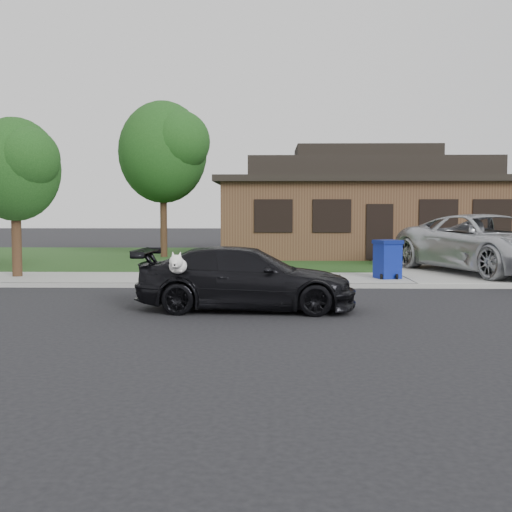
{
  "coord_description": "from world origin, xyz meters",
  "views": [
    {
      "loc": [
        -0.12,
        -13.26,
        2.03
      ],
      "look_at": [
        -0.41,
        -0.13,
        1.1
      ],
      "focal_mm": 45.0,
      "sensor_mm": 36.0,
      "label": 1
    }
  ],
  "objects": [
    {
      "name": "curb",
      "position": [
        0.0,
        3.5,
        0.06
      ],
      "size": [
        60.0,
        0.12,
        0.12
      ],
      "primitive_type": "cube",
      "color": "gray",
      "rests_on": "ground"
    },
    {
      "name": "tree_0",
      "position": [
        -4.34,
        12.88,
        4.48
      ],
      "size": [
        3.78,
        3.6,
        6.34
      ],
      "color": "#332114",
      "rests_on": "ground"
    },
    {
      "name": "recycling_bin",
      "position": [
        3.2,
        4.87,
        0.67
      ],
      "size": [
        0.84,
        0.84,
        1.08
      ],
      "rotation": [
        0.0,
        0.0,
        0.38
      ],
      "color": "navy",
      "rests_on": "sidewalk"
    },
    {
      "name": "house",
      "position": [
        4.0,
        15.0,
        2.13
      ],
      "size": [
        12.6,
        8.6,
        4.65
      ],
      "color": "#422B1C",
      "rests_on": "ground"
    },
    {
      "name": "sidewalk",
      "position": [
        0.0,
        5.0,
        0.06
      ],
      "size": [
        60.0,
        3.0,
        0.12
      ],
      "primitive_type": "cube",
      "color": "gray",
      "rests_on": "ground"
    },
    {
      "name": "tree_2",
      "position": [
        -7.38,
        5.11,
        3.27
      ],
      "size": [
        2.73,
        2.6,
        4.59
      ],
      "color": "#332114",
      "rests_on": "ground"
    },
    {
      "name": "lawn",
      "position": [
        0.0,
        13.0,
        0.07
      ],
      "size": [
        60.0,
        13.0,
        0.13
      ],
      "primitive_type": "cube",
      "color": "#193814",
      "rests_on": "ground"
    },
    {
      "name": "driveway",
      "position": [
        6.0,
        10.0,
        0.07
      ],
      "size": [
        4.5,
        13.0,
        0.14
      ],
      "primitive_type": "cube",
      "color": "gray",
      "rests_on": "ground"
    },
    {
      "name": "minivan",
      "position": [
        6.47,
        6.26,
        1.03
      ],
      "size": [
        4.99,
        7.05,
        1.79
      ],
      "primitive_type": "imported",
      "rotation": [
        0.0,
        0.0,
        0.35
      ],
      "color": "#B6B9BE",
      "rests_on": "driveway"
    },
    {
      "name": "ground",
      "position": [
        0.0,
        0.0,
        0.0
      ],
      "size": [
        120.0,
        120.0,
        0.0
      ],
      "primitive_type": "plane",
      "color": "black",
      "rests_on": "ground"
    },
    {
      "name": "sedan",
      "position": [
        -0.62,
        -0.23,
        0.65
      ],
      "size": [
        4.53,
        2.25,
        1.29
      ],
      "rotation": [
        0.0,
        0.0,
        1.53
      ],
      "color": "black",
      "rests_on": "ground"
    }
  ]
}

